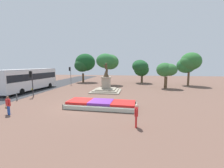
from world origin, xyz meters
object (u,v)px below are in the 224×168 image
flower_planter (101,104)px  traffic_light_far_corner (70,73)px  pedestrian_near_planter (136,114)px  traffic_light_mid_block (31,79)px  pedestrian_with_handbag (8,104)px  statue_monument (106,87)px  city_bus (30,78)px  kerb_bollard_mid_b (17,97)px

flower_planter → traffic_light_far_corner: traffic_light_far_corner is taller
pedestrian_near_planter → flower_planter: bearing=128.7°
traffic_light_mid_block → pedestrian_with_handbag: 7.65m
statue_monument → city_bus: statue_monument is taller
flower_planter → statue_monument: bearing=97.5°
traffic_light_mid_block → pedestrian_near_planter: (13.65, -7.89, -1.45)m
traffic_light_far_corner → city_bus: bearing=-115.0°
flower_planter → traffic_light_mid_block: 11.00m
traffic_light_far_corner → city_bus: 8.56m
traffic_light_mid_block → pedestrian_with_handbag: (2.88, -6.94, -1.47)m
traffic_light_far_corner → kerb_bollard_mid_b: (-0.42, -14.29, -2.16)m
pedestrian_near_planter → traffic_light_far_corner: bearing=124.4°
flower_planter → traffic_light_mid_block: (-10.20, 3.57, 2.07)m
traffic_light_far_corner → flower_planter: bearing=-56.9°
pedestrian_with_handbag → pedestrian_near_planter: pedestrian_with_handbag is taller
traffic_light_far_corner → traffic_light_mid_block: bearing=-90.1°
statue_monument → traffic_light_far_corner: 11.35m
flower_planter → kerb_bollard_mid_b: bearing=172.9°
traffic_light_far_corner → pedestrian_with_handbag: bearing=-81.5°
pedestrian_with_handbag → pedestrian_near_planter: (10.78, -0.95, 0.01)m
flower_planter → pedestrian_with_handbag: size_ratio=4.39×
flower_planter → pedestrian_near_planter: (3.45, -4.31, 0.62)m
pedestrian_near_planter → city_bus: bearing=144.8°
statue_monument → pedestrian_near_planter: size_ratio=2.81×
flower_planter → pedestrian_near_planter: pedestrian_near_planter is taller
flower_planter → pedestrian_with_handbag: pedestrian_with_handbag is taller
traffic_light_far_corner → city_bus: traffic_light_far_corner is taller
pedestrian_near_planter → pedestrian_with_handbag: bearing=175.0°
city_bus → traffic_light_far_corner: bearing=65.0°
statue_monument → pedestrian_with_handbag: (-6.15, -12.30, 0.10)m
flower_planter → pedestrian_with_handbag: bearing=-155.3°
city_bus → kerb_bollard_mid_b: bearing=-64.0°
pedestrian_with_handbag → city_bus: bearing=119.9°
kerb_bollard_mid_b → pedestrian_with_handbag: bearing=-55.0°
traffic_light_mid_block → kerb_bollard_mid_b: size_ratio=3.57×
city_bus → flower_planter: bearing=-29.7°
traffic_light_far_corner → pedestrian_near_planter: 24.19m
statue_monument → traffic_light_mid_block: 10.61m
traffic_light_mid_block → city_bus: bearing=129.9°
flower_planter → kerb_bollard_mid_b: kerb_bollard_mid_b is taller
pedestrian_near_planter → kerb_bollard_mid_b: bearing=158.2°
city_bus → pedestrian_near_planter: (17.24, -12.18, -1.12)m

